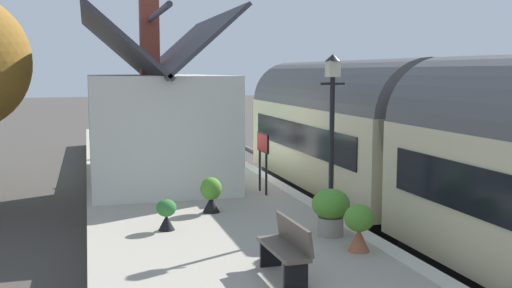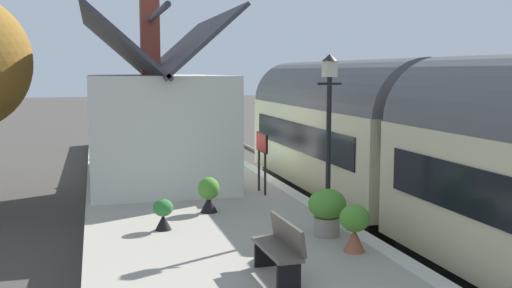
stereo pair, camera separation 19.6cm
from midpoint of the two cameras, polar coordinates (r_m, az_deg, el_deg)
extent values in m
plane|color=#423D38|center=(19.70, 3.11, -4.92)|extent=(160.00, 160.00, 0.00)
cube|color=#A39B8C|center=(18.78, -7.61, -4.20)|extent=(32.00, 5.36, 0.87)
cube|color=beige|center=(19.20, -0.22, -2.55)|extent=(32.00, 0.36, 0.02)
cube|color=gray|center=(20.25, 7.47, -4.44)|extent=(52.00, 0.08, 0.14)
cube|color=gray|center=(19.74, 3.61, -4.69)|extent=(52.00, 0.08, 0.14)
cube|color=black|center=(18.37, 7.51, -4.72)|extent=(8.84, 2.29, 0.70)
cube|color=beige|center=(18.13, 7.59, -0.07)|extent=(9.61, 2.70, 2.30)
cylinder|color=#515154|center=(18.03, 7.64, 3.56)|extent=(9.61, 2.65, 2.65)
cube|color=black|center=(17.61, 3.51, 0.71)|extent=(8.17, 0.03, 0.80)
cylinder|color=black|center=(21.00, 4.43, -3.22)|extent=(0.70, 2.16, 0.70)
cylinder|color=black|center=(15.82, 11.62, -6.69)|extent=(0.70, 2.16, 0.70)
cube|color=black|center=(22.58, 2.80, 2.36)|extent=(0.04, 2.16, 0.90)
cylinder|color=#F2EDCC|center=(22.70, 2.77, -0.09)|extent=(0.06, 0.24, 0.24)
cube|color=red|center=(22.79, 2.73, -1.22)|extent=(0.16, 2.56, 0.24)
cylinder|color=black|center=(12.43, 20.47, -10.75)|extent=(0.70, 2.16, 0.70)
cube|color=silver|center=(18.05, -9.76, 1.57)|extent=(6.75, 3.70, 3.02)
cube|color=#38383F|center=(18.10, -6.96, 9.03)|extent=(7.25, 2.10, 1.89)
cube|color=#38383F|center=(17.92, -12.89, 8.93)|extent=(7.25, 2.10, 1.89)
cylinder|color=#38383F|center=(18.04, -9.96, 11.60)|extent=(7.25, 0.16, 0.16)
cube|color=brown|center=(19.06, -10.26, 10.44)|extent=(0.56, 0.56, 2.70)
cube|color=teal|center=(19.42, -4.55, 0.64)|extent=(0.90, 0.06, 2.10)
cube|color=teal|center=(17.99, -3.72, 2.24)|extent=(0.80, 0.05, 1.10)
cube|color=teal|center=(20.73, -5.31, 2.83)|extent=(0.80, 0.05, 1.10)
cube|color=brown|center=(28.05, -9.20, 1.25)|extent=(1.41, 0.44, 0.06)
cube|color=brown|center=(28.04, -8.84, 1.73)|extent=(1.40, 0.15, 0.40)
cube|color=black|center=(27.52, -9.09, 0.66)|extent=(0.07, 0.36, 0.44)
cube|color=black|center=(28.63, -9.28, 0.90)|extent=(0.07, 0.36, 0.44)
cube|color=brown|center=(24.80, -9.00, 0.53)|extent=(1.41, 0.45, 0.06)
cube|color=brown|center=(24.81, -8.59, 1.07)|extent=(1.40, 0.16, 0.40)
cube|color=black|center=(24.28, -8.79, -0.15)|extent=(0.07, 0.36, 0.44)
cube|color=black|center=(25.38, -9.18, 0.15)|extent=(0.07, 0.36, 0.44)
cube|color=brown|center=(9.41, 1.91, -9.79)|extent=(1.41, 0.45, 0.06)
cube|color=brown|center=(9.40, 2.96, -8.34)|extent=(1.40, 0.15, 0.40)
cube|color=black|center=(8.97, 3.11, -12.16)|extent=(0.07, 0.36, 0.44)
cube|color=black|center=(9.98, 0.82, -10.18)|extent=(0.07, 0.36, 0.44)
cylinder|color=teal|center=(26.51, -6.41, 0.43)|extent=(0.45, 0.45, 0.40)
ellipsoid|color=#2D7233|center=(26.47, -6.42, 1.35)|extent=(0.65, 0.65, 0.65)
cone|color=black|center=(13.70, -4.64, -5.63)|extent=(0.39, 0.39, 0.37)
cylinder|color=black|center=(13.74, -4.63, -6.27)|extent=(0.21, 0.21, 0.06)
ellipsoid|color=#4C8C2D|center=(13.63, -4.65, -4.17)|extent=(0.48, 0.48, 0.50)
cone|color=black|center=(12.32, -8.84, -7.27)|extent=(0.33, 0.33, 0.31)
cylinder|color=black|center=(12.35, -8.82, -7.83)|extent=(0.18, 0.18, 0.06)
ellipsoid|color=#2D7233|center=(12.25, -8.86, -5.93)|extent=(0.40, 0.40, 0.35)
cone|color=#D54A44|center=(12.22, -8.87, -5.29)|extent=(0.08, 0.08, 0.16)
cylinder|color=gray|center=(11.85, 6.51, -7.66)|extent=(0.50, 0.50, 0.36)
ellipsoid|color=#4C8C2D|center=(11.75, 6.54, -5.61)|extent=(0.73, 0.73, 0.58)
cone|color=teal|center=(22.80, -13.61, -0.80)|extent=(0.34, 0.34, 0.37)
cylinder|color=teal|center=(22.82, -13.60, -1.19)|extent=(0.18, 0.18, 0.06)
ellipsoid|color=#2D7233|center=(22.75, -13.64, 0.03)|extent=(0.42, 0.42, 0.46)
cone|color=#E1463E|center=(22.74, -13.65, 0.40)|extent=(0.08, 0.08, 0.17)
cone|color=#9E5138|center=(10.92, 9.09, -8.85)|extent=(0.39, 0.39, 0.41)
cylinder|color=#9E5138|center=(10.97, 9.07, -9.72)|extent=(0.21, 0.21, 0.06)
ellipsoid|color=#4C8C2D|center=(10.82, 9.13, -6.86)|extent=(0.53, 0.53, 0.48)
cylinder|color=black|center=(12.23, 6.63, -0.80)|extent=(0.10, 0.10, 3.05)
cylinder|color=black|center=(12.13, 6.72, 5.64)|extent=(0.05, 0.50, 0.05)
cube|color=beige|center=(12.13, 6.74, 7.01)|extent=(0.24, 0.24, 0.32)
cone|color=black|center=(12.13, 6.75, 8.05)|extent=(0.32, 0.32, 0.14)
cylinder|color=black|center=(15.44, 0.60, -2.82)|extent=(0.06, 0.06, 1.10)
cylinder|color=black|center=(16.01, 0.01, -2.47)|extent=(0.06, 0.06, 1.10)
cube|color=maroon|center=(15.62, 0.30, 0.15)|extent=(0.90, 0.06, 0.44)
cube|color=black|center=(15.62, 0.30, 0.15)|extent=(0.96, 0.03, 0.50)
camera|label=1|loc=(0.10, -90.31, -0.04)|focal=42.72mm
camera|label=2|loc=(0.10, 89.69, 0.04)|focal=42.72mm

